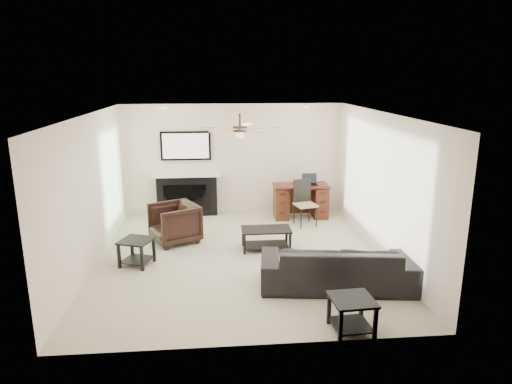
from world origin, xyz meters
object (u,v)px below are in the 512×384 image
coffee_table (266,239)px  desk (301,201)px  sofa (337,266)px  armchair (175,223)px  fireplace_unit (186,174)px

coffee_table → desk: (0.99, 1.86, 0.18)m
sofa → desk: desk is taller
armchair → desk: bearing=89.2°
fireplace_unit → desk: size_ratio=1.57×
fireplace_unit → desk: (2.54, -0.42, -0.57)m
sofa → fireplace_unit: size_ratio=1.20×
coffee_table → sofa: bearing=-60.6°
sofa → armchair: armchair is taller
sofa → coffee_table: sofa is taller
fireplace_unit → desk: fireplace_unit is taller
coffee_table → desk: 2.11m
coffee_table → armchair: bearing=162.1°
armchair → fireplace_unit: 1.84m
sofa → coffee_table: 1.84m
armchair → fireplace_unit: (0.15, 1.74, 0.58)m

